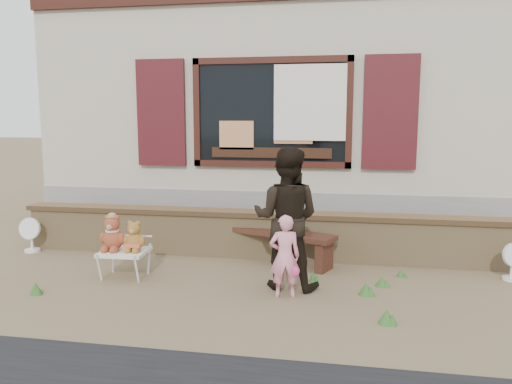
% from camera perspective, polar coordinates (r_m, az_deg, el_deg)
% --- Properties ---
extents(ground, '(80.00, 80.00, 0.00)m').
position_cam_1_polar(ground, '(6.25, -0.98, -9.91)').
color(ground, brown).
rests_on(ground, ground).
extents(shopfront, '(8.04, 5.13, 4.00)m').
position_cam_1_polar(shopfront, '(10.38, 3.82, 8.60)').
color(shopfront, '#B6AC93').
rests_on(shopfront, ground).
extents(brick_wall, '(7.10, 0.36, 0.67)m').
position_cam_1_polar(brick_wall, '(7.11, 0.57, -4.79)').
color(brick_wall, tan).
rests_on(brick_wall, ground).
extents(bench, '(1.77, 1.04, 0.45)m').
position_cam_1_polar(bench, '(6.89, 2.00, -5.32)').
color(bench, '#371C13').
rests_on(bench, ground).
extents(folding_chair, '(0.58, 0.52, 0.34)m').
position_cam_1_polar(folding_chair, '(6.45, -14.81, -6.73)').
color(folding_chair, white).
rests_on(folding_chair, ground).
extents(teddy_bear_left, '(0.34, 0.30, 0.45)m').
position_cam_1_polar(teddy_bear_left, '(6.44, -16.05, -4.43)').
color(teddy_bear_left, brown).
rests_on(teddy_bear_left, folding_chair).
extents(teddy_bear_right, '(0.29, 0.26, 0.39)m').
position_cam_1_polar(teddy_bear_right, '(6.35, -13.71, -4.84)').
color(teddy_bear_right, brown).
rests_on(teddy_bear_right, folding_chair).
extents(child, '(0.38, 0.29, 0.93)m').
position_cam_1_polar(child, '(5.54, 3.30, -7.34)').
color(child, pink).
rests_on(child, ground).
extents(adult, '(0.87, 0.71, 1.65)m').
position_cam_1_polar(adult, '(5.78, 3.48, -3.00)').
color(adult, black).
rests_on(adult, ground).
extents(fan_left, '(0.32, 0.22, 0.52)m').
position_cam_1_polar(fan_left, '(8.12, -24.29, -4.45)').
color(fan_left, white).
rests_on(fan_left, ground).
extents(fan_right, '(0.31, 0.20, 0.47)m').
position_cam_1_polar(fan_right, '(6.89, 27.23, -7.07)').
color(fan_right, white).
rests_on(fan_right, ground).
extents(grass_tufts, '(4.76, 1.70, 0.14)m').
position_cam_1_polar(grass_tufts, '(5.65, 0.66, -11.25)').
color(grass_tufts, '#336227').
rests_on(grass_tufts, ground).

